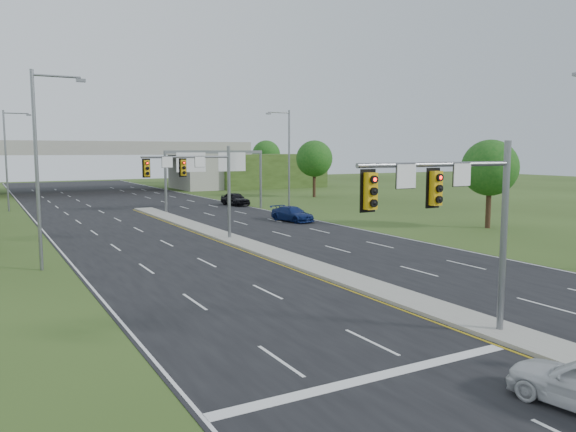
% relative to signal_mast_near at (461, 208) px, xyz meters
% --- Properties ---
extents(ground, '(240.00, 240.00, 0.00)m').
position_rel_signal_mast_near_xyz_m(ground, '(2.26, 0.07, -4.73)').
color(ground, '#2E4318').
rests_on(ground, ground).
extents(road, '(24.00, 160.00, 0.02)m').
position_rel_signal_mast_near_xyz_m(road, '(2.26, 35.07, -4.72)').
color(road, black).
rests_on(road, ground).
extents(median, '(2.00, 54.00, 0.16)m').
position_rel_signal_mast_near_xyz_m(median, '(2.26, 23.07, -4.63)').
color(median, gray).
rests_on(median, road).
extents(lane_markings, '(23.72, 160.00, 0.01)m').
position_rel_signal_mast_near_xyz_m(lane_markings, '(1.66, 28.99, -4.70)').
color(lane_markings, gold).
rests_on(lane_markings, road).
extents(signal_mast_near, '(6.62, 0.60, 7.00)m').
position_rel_signal_mast_near_xyz_m(signal_mast_near, '(0.00, 0.00, 0.00)').
color(signal_mast_near, slate).
rests_on(signal_mast_near, ground).
extents(signal_mast_far, '(6.62, 0.60, 7.00)m').
position_rel_signal_mast_near_xyz_m(signal_mast_far, '(0.00, 25.00, 0.00)').
color(signal_mast_far, slate).
rests_on(signal_mast_far, ground).
extents(sign_gantry, '(11.58, 0.44, 6.67)m').
position_rel_signal_mast_near_xyz_m(sign_gantry, '(8.95, 44.99, 0.51)').
color(sign_gantry, slate).
rests_on(sign_gantry, ground).
extents(overpass, '(80.00, 14.00, 8.10)m').
position_rel_signal_mast_near_xyz_m(overpass, '(2.26, 80.07, -1.17)').
color(overpass, gray).
rests_on(overpass, ground).
extents(lightpole_l_mid, '(2.85, 0.25, 11.00)m').
position_rel_signal_mast_near_xyz_m(lightpole_l_mid, '(-11.03, 20.07, 1.38)').
color(lightpole_l_mid, slate).
rests_on(lightpole_l_mid, ground).
extents(lightpole_l_far, '(2.85, 0.25, 11.00)m').
position_rel_signal_mast_near_xyz_m(lightpole_l_far, '(-11.03, 55.07, 1.38)').
color(lightpole_l_far, slate).
rests_on(lightpole_l_far, ground).
extents(lightpole_r_far, '(2.85, 0.25, 11.00)m').
position_rel_signal_mast_near_xyz_m(lightpole_r_far, '(15.56, 40.07, 1.38)').
color(lightpole_r_far, slate).
rests_on(lightpole_r_far, ground).
extents(tree_r_near, '(4.80, 4.80, 7.60)m').
position_rel_signal_mast_near_xyz_m(tree_r_near, '(24.26, 20.07, 0.45)').
color(tree_r_near, '#382316').
rests_on(tree_r_near, ground).
extents(tree_r_mid, '(5.20, 5.20, 8.12)m').
position_rel_signal_mast_near_xyz_m(tree_r_mid, '(28.26, 55.07, 0.78)').
color(tree_r_mid, '#382316').
rests_on(tree_r_mid, ground).
extents(tree_back_c, '(5.60, 5.60, 8.32)m').
position_rel_signal_mast_near_xyz_m(tree_back_c, '(26.26, 94.07, 0.78)').
color(tree_back_c, '#382316').
rests_on(tree_back_c, ground).
extents(tree_back_d, '(6.00, 6.00, 8.85)m').
position_rel_signal_mast_near_xyz_m(tree_back_d, '(40.26, 94.07, 1.11)').
color(tree_back_d, '#382316').
rests_on(tree_back_d, ground).
extents(car_far_b, '(2.82, 5.11, 1.40)m').
position_rel_signal_mast_near_xyz_m(car_far_b, '(11.70, 32.15, -4.00)').
color(car_far_b, navy).
rests_on(car_far_b, road).
extents(car_far_c, '(2.45, 4.83, 1.58)m').
position_rel_signal_mast_near_xyz_m(car_far_c, '(13.26, 49.07, -3.92)').
color(car_far_c, black).
rests_on(car_far_c, road).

